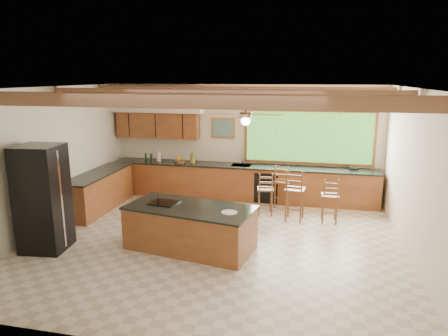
# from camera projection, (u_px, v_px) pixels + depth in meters

# --- Properties ---
(ground) EXTENTS (7.20, 7.20, 0.00)m
(ground) POSITION_uv_depth(u_px,v_px,m) (215.00, 241.00, 7.93)
(ground) COLOR beige
(ground) RESTS_ON ground
(room_shell) EXTENTS (7.27, 6.54, 3.02)m
(room_shell) POSITION_uv_depth(u_px,v_px,m) (214.00, 126.00, 8.09)
(room_shell) COLOR beige
(room_shell) RESTS_ON ground
(counter_run) EXTENTS (7.12, 3.10, 1.27)m
(counter_run) POSITION_uv_depth(u_px,v_px,m) (207.00, 184.00, 10.40)
(counter_run) COLOR brown
(counter_run) RESTS_ON ground
(island) EXTENTS (2.53, 1.51, 0.85)m
(island) POSITION_uv_depth(u_px,v_px,m) (190.00, 227.00, 7.55)
(island) COLOR brown
(island) RESTS_ON ground
(refrigerator) EXTENTS (0.85, 0.83, 2.00)m
(refrigerator) POSITION_uv_depth(u_px,v_px,m) (43.00, 198.00, 7.40)
(refrigerator) COLOR black
(refrigerator) RESTS_ON ground
(bar_stool_a) EXTENTS (0.43, 0.43, 1.04)m
(bar_stool_a) POSITION_uv_depth(u_px,v_px,m) (265.00, 190.00, 9.30)
(bar_stool_a) COLOR brown
(bar_stool_a) RESTS_ON ground
(bar_stool_b) EXTENTS (0.47, 0.47, 1.19)m
(bar_stool_b) POSITION_uv_depth(u_px,v_px,m) (295.00, 191.00, 8.93)
(bar_stool_b) COLOR brown
(bar_stool_b) RESTS_ON ground
(bar_stool_c) EXTENTS (0.46, 0.46, 1.09)m
(bar_stool_c) POSITION_uv_depth(u_px,v_px,m) (283.00, 183.00, 9.82)
(bar_stool_c) COLOR brown
(bar_stool_c) RESTS_ON ground
(bar_stool_d) EXTENTS (0.38, 0.38, 1.03)m
(bar_stool_d) POSITION_uv_depth(u_px,v_px,m) (330.00, 197.00, 8.80)
(bar_stool_d) COLOR brown
(bar_stool_d) RESTS_ON ground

